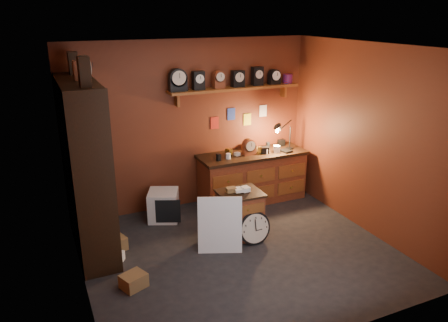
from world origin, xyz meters
The scene contains 11 objects.
floor centered at (0.00, 0.00, 0.00)m, with size 4.00×4.00×0.00m, color black.
room_shell centered at (0.04, 0.11, 1.72)m, with size 4.02×3.62×2.71m.
shelving_unit centered at (-1.79, 0.98, 1.25)m, with size 0.47×1.60×2.58m.
workbench centered at (0.96, 1.47, 0.47)m, with size 1.84×0.66×1.36m.
low_cabinet centered at (0.21, 0.42, 0.38)m, with size 0.61×0.52×0.78m.
big_round_clock centered at (0.30, 0.16, 0.23)m, with size 0.47×0.16×0.47m.
white_panel centered at (-0.22, 0.17, 0.00)m, with size 0.59×0.03×0.79m, color silver.
mini_fridge centered at (-0.63, 1.39, 0.23)m, with size 0.58×0.61×0.46m.
floor_box_a centered at (-1.48, -0.18, 0.09)m, with size 0.28×0.23×0.17m, color brown.
floor_box_b centered at (-1.60, 0.43, 0.06)m, with size 0.21×0.25×0.13m, color white.
floor_box_c centered at (-1.50, 0.75, 0.09)m, with size 0.24×0.20×0.18m, color brown.
Camera 1 is at (-2.31, -4.62, 3.10)m, focal length 35.00 mm.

